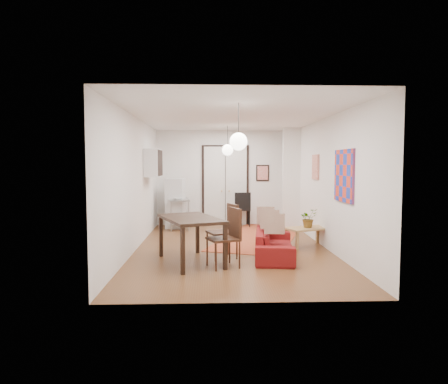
{
  "coord_description": "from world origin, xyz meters",
  "views": [
    {
      "loc": [
        -0.5,
        -8.76,
        1.87
      ],
      "look_at": [
        -0.17,
        0.1,
        1.25
      ],
      "focal_mm": 32.0,
      "sensor_mm": 36.0,
      "label": 1
    }
  ],
  "objects_px": {
    "fridge": "(175,204)",
    "black_side_chair": "(242,206)",
    "dining_chair_far": "(223,232)",
    "sofa": "(274,244)",
    "coffee_table": "(308,230)",
    "dining_chair_near": "(222,226)",
    "dining_table": "(191,222)",
    "kitchen_counter": "(179,209)"
  },
  "relations": [
    {
      "from": "dining_chair_near",
      "to": "dining_chair_far",
      "type": "relative_size",
      "value": 1.0
    },
    {
      "from": "coffee_table",
      "to": "dining_chair_near",
      "type": "relative_size",
      "value": 1.04
    },
    {
      "from": "kitchen_counter",
      "to": "fridge",
      "type": "distance_m",
      "value": 0.19
    },
    {
      "from": "kitchen_counter",
      "to": "black_side_chair",
      "type": "height_order",
      "value": "black_side_chair"
    },
    {
      "from": "dining_chair_far",
      "to": "coffee_table",
      "type": "bearing_deg",
      "value": 108.39
    },
    {
      "from": "sofa",
      "to": "kitchen_counter",
      "type": "distance_m",
      "value": 4.33
    },
    {
      "from": "sofa",
      "to": "kitchen_counter",
      "type": "height_order",
      "value": "kitchen_counter"
    },
    {
      "from": "sofa",
      "to": "dining_chair_near",
      "type": "height_order",
      "value": "dining_chair_near"
    },
    {
      "from": "sofa",
      "to": "coffee_table",
      "type": "xyz_separation_m",
      "value": [
        0.93,
        1.02,
        0.1
      ]
    },
    {
      "from": "sofa",
      "to": "coffee_table",
      "type": "bearing_deg",
      "value": -34.4
    },
    {
      "from": "sofa",
      "to": "black_side_chair",
      "type": "distance_m",
      "value": 4.15
    },
    {
      "from": "kitchen_counter",
      "to": "dining_table",
      "type": "xyz_separation_m",
      "value": [
        0.54,
        -4.11,
        0.22
      ]
    },
    {
      "from": "sofa",
      "to": "fridge",
      "type": "relative_size",
      "value": 1.3
    },
    {
      "from": "dining_chair_far",
      "to": "black_side_chair",
      "type": "distance_m",
      "value": 4.82
    },
    {
      "from": "dining_chair_far",
      "to": "black_side_chair",
      "type": "height_order",
      "value": "dining_chair_far"
    },
    {
      "from": "coffee_table",
      "to": "dining_chair_near",
      "type": "height_order",
      "value": "dining_chair_near"
    },
    {
      "from": "coffee_table",
      "to": "dining_chair_near",
      "type": "bearing_deg",
      "value": -154.5
    },
    {
      "from": "sofa",
      "to": "dining_chair_near",
      "type": "relative_size",
      "value": 1.75
    },
    {
      "from": "kitchen_counter",
      "to": "dining_chair_far",
      "type": "relative_size",
      "value": 1.12
    },
    {
      "from": "fridge",
      "to": "dining_table",
      "type": "height_order",
      "value": "fridge"
    },
    {
      "from": "coffee_table",
      "to": "dining_chair_far",
      "type": "bearing_deg",
      "value": -140.33
    },
    {
      "from": "sofa",
      "to": "dining_table",
      "type": "distance_m",
      "value": 1.78
    },
    {
      "from": "fridge",
      "to": "dining_chair_near",
      "type": "height_order",
      "value": "fridge"
    },
    {
      "from": "kitchen_counter",
      "to": "coffee_table",
      "type": "bearing_deg",
      "value": -48.78
    },
    {
      "from": "kitchen_counter",
      "to": "dining_chair_near",
      "type": "height_order",
      "value": "dining_chair_near"
    },
    {
      "from": "sofa",
      "to": "dining_chair_near",
      "type": "bearing_deg",
      "value": 94.3
    },
    {
      "from": "black_side_chair",
      "to": "sofa",
      "type": "bearing_deg",
      "value": 95.68
    },
    {
      "from": "kitchen_counter",
      "to": "black_side_chair",
      "type": "relative_size",
      "value": 1.16
    },
    {
      "from": "fridge",
      "to": "coffee_table",
      "type": "bearing_deg",
      "value": -32.16
    },
    {
      "from": "kitchen_counter",
      "to": "dining_chair_near",
      "type": "xyz_separation_m",
      "value": [
        1.14,
        -3.65,
        0.07
      ]
    },
    {
      "from": "dining_chair_far",
      "to": "kitchen_counter",
      "type": "bearing_deg",
      "value": 173.44
    },
    {
      "from": "coffee_table",
      "to": "kitchen_counter",
      "type": "height_order",
      "value": "kitchen_counter"
    },
    {
      "from": "dining_table",
      "to": "dining_chair_near",
      "type": "xyz_separation_m",
      "value": [
        0.6,
        0.46,
        -0.15
      ]
    },
    {
      "from": "coffee_table",
      "to": "dining_chair_near",
      "type": "distance_m",
      "value": 2.22
    },
    {
      "from": "fridge",
      "to": "black_side_chair",
      "type": "height_order",
      "value": "fridge"
    },
    {
      "from": "dining_chair_near",
      "to": "dining_chair_far",
      "type": "distance_m",
      "value": 0.7
    },
    {
      "from": "fridge",
      "to": "black_side_chair",
      "type": "xyz_separation_m",
      "value": [
        1.98,
        0.39,
        -0.11
      ]
    },
    {
      "from": "coffee_table",
      "to": "fridge",
      "type": "distance_m",
      "value": 4.23
    },
    {
      "from": "sofa",
      "to": "dining_table",
      "type": "height_order",
      "value": "dining_table"
    },
    {
      "from": "dining_chair_near",
      "to": "dining_chair_far",
      "type": "height_order",
      "value": "same"
    },
    {
      "from": "dining_chair_near",
      "to": "black_side_chair",
      "type": "height_order",
      "value": "dining_chair_near"
    },
    {
      "from": "kitchen_counter",
      "to": "dining_table",
      "type": "distance_m",
      "value": 4.15
    }
  ]
}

